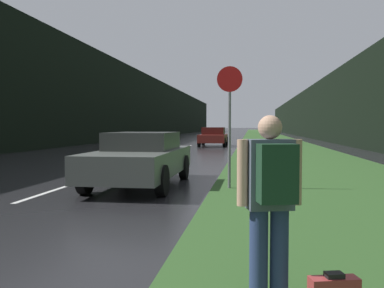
{
  "coord_description": "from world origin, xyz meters",
  "views": [
    {
      "loc": [
        4.57,
        -1.92,
        1.51
      ],
      "look_at": [
        2.33,
        13.53,
        0.81
      ],
      "focal_mm": 38.0,
      "sensor_mm": 36.0,
      "label": 1
    }
  ],
  "objects_px": {
    "car_passing_near": "(141,158)",
    "car_passing_far": "(213,137)",
    "hitchhiker_with_backpack": "(271,197)",
    "stop_sign": "(230,116)"
  },
  "relations": [
    {
      "from": "car_passing_far",
      "to": "stop_sign",
      "type": "bearing_deg",
      "value": 96.29
    },
    {
      "from": "hitchhiker_with_backpack",
      "to": "car_passing_near",
      "type": "height_order",
      "value": "hitchhiker_with_backpack"
    },
    {
      "from": "car_passing_near",
      "to": "car_passing_far",
      "type": "relative_size",
      "value": 1.11
    },
    {
      "from": "hitchhiker_with_backpack",
      "to": "car_passing_far",
      "type": "relative_size",
      "value": 0.38
    },
    {
      "from": "stop_sign",
      "to": "hitchhiker_with_backpack",
      "type": "bearing_deg",
      "value": -83.94
    },
    {
      "from": "hitchhiker_with_backpack",
      "to": "stop_sign",
      "type": "bearing_deg",
      "value": 81.55
    },
    {
      "from": "stop_sign",
      "to": "car_passing_near",
      "type": "distance_m",
      "value": 2.48
    },
    {
      "from": "hitchhiker_with_backpack",
      "to": "car_passing_near",
      "type": "xyz_separation_m",
      "value": [
        -2.91,
        6.56,
        -0.22
      ]
    },
    {
      "from": "stop_sign",
      "to": "hitchhiker_with_backpack",
      "type": "xyz_separation_m",
      "value": [
        0.67,
        -6.32,
        -0.81
      ]
    },
    {
      "from": "car_passing_near",
      "to": "hitchhiker_with_backpack",
      "type": "bearing_deg",
      "value": 113.95
    }
  ]
}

